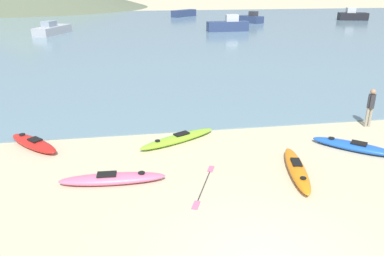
# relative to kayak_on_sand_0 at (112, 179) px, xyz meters

# --- Properties ---
(bay_water) EXTENTS (160.00, 70.00, 0.06)m
(bay_water) POSITION_rel_kayak_on_sand_0_xyz_m (3.69, 38.99, -0.13)
(bay_water) COLOR slate
(bay_water) RESTS_ON ground_plane
(kayak_on_sand_0) EXTENTS (3.47, 0.81, 0.36)m
(kayak_on_sand_0) POSITION_rel_kayak_on_sand_0_xyz_m (0.00, 0.00, 0.00)
(kayak_on_sand_0) COLOR #E5668C
(kayak_on_sand_0) RESTS_ON ground_plane
(kayak_on_sand_1) EXTENTS (2.86, 2.58, 0.36)m
(kayak_on_sand_1) POSITION_rel_kayak_on_sand_0_xyz_m (9.23, 1.10, -0.00)
(kayak_on_sand_1) COLOR blue
(kayak_on_sand_1) RESTS_ON ground_plane
(kayak_on_sand_3) EXTENTS (3.42, 2.14, 0.35)m
(kayak_on_sand_3) POSITION_rel_kayak_on_sand_0_xyz_m (2.54, 2.99, -0.01)
(kayak_on_sand_3) COLOR #8CCC2D
(kayak_on_sand_3) RESTS_ON ground_plane
(kayak_on_sand_4) EXTENTS (1.27, 3.39, 0.38)m
(kayak_on_sand_4) POSITION_rel_kayak_on_sand_0_xyz_m (6.22, -0.34, 0.01)
(kayak_on_sand_4) COLOR orange
(kayak_on_sand_4) RESTS_ON ground_plane
(kayak_on_sand_6) EXTENTS (2.47, 2.55, 0.40)m
(kayak_on_sand_6) POSITION_rel_kayak_on_sand_0_xyz_m (-3.19, 3.38, 0.02)
(kayak_on_sand_6) COLOR red
(kayak_on_sand_6) RESTS_ON ground_plane
(person_near_waterline) EXTENTS (0.36, 0.26, 1.76)m
(person_near_waterline) POSITION_rel_kayak_on_sand_0_xyz_m (11.23, 3.34, 0.85)
(person_near_waterline) COLOR gray
(person_near_waterline) RESTS_ON ground_plane
(moored_boat_0) EXTENTS (4.87, 3.04, 1.97)m
(moored_boat_0) POSITION_rel_kayak_on_sand_0_xyz_m (37.31, 48.10, 0.59)
(moored_boat_0) COLOR black
(moored_boat_0) RESTS_ON bay_water
(moored_boat_1) EXTENTS (3.30, 4.02, 1.73)m
(moored_boat_1) POSITION_rel_kayak_on_sand_0_xyz_m (19.50, 46.59, 0.50)
(moored_boat_1) COLOR navy
(moored_boat_1) RESTS_ON bay_water
(moored_boat_2) EXTENTS (3.94, 6.01, 1.59)m
(moored_boat_2) POSITION_rel_kayak_on_sand_0_xyz_m (-8.49, 37.81, 0.46)
(moored_boat_2) COLOR #B2B2B7
(moored_boat_2) RESTS_ON bay_water
(moored_boat_3) EXTENTS (5.35, 1.64, 2.07)m
(moored_boat_3) POSITION_rel_kayak_on_sand_0_xyz_m (13.38, 37.20, 0.62)
(moored_boat_3) COLOR navy
(moored_boat_3) RESTS_ON bay_water
(moored_boat_4) EXTENTS (4.97, 4.46, 1.15)m
(moored_boat_4) POSITION_rel_kayak_on_sand_0_xyz_m (10.66, 58.84, 0.48)
(moored_boat_4) COLOR navy
(moored_boat_4) RESTS_ON bay_water
(loose_paddle) EXTENTS (1.24, 2.63, 0.03)m
(loose_paddle) POSITION_rel_kayak_on_sand_0_xyz_m (2.92, -0.67, -0.14)
(loose_paddle) COLOR black
(loose_paddle) RESTS_ON ground_plane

